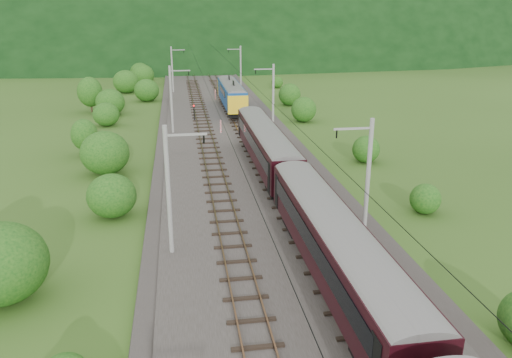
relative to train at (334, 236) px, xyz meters
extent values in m
plane|color=#2C4A17|center=(-2.40, 5.35, -3.28)|extent=(600.00, 600.00, 0.00)
cube|color=#38332D|center=(-2.40, 15.35, -3.13)|extent=(14.00, 220.00, 0.30)
cube|color=brown|center=(-5.52, 15.35, -2.78)|extent=(0.08, 220.00, 0.15)
cube|color=brown|center=(-4.08, 15.35, -2.78)|extent=(0.08, 220.00, 0.15)
cube|color=black|center=(-4.80, 15.35, -2.92)|extent=(2.40, 220.00, 0.12)
cube|color=brown|center=(-0.72, 15.35, -2.78)|extent=(0.08, 220.00, 0.15)
cube|color=brown|center=(0.72, 15.35, -2.78)|extent=(0.08, 220.00, 0.15)
cube|color=black|center=(0.00, 15.35, -2.92)|extent=(2.40, 220.00, 0.12)
cylinder|color=gray|center=(-8.60, 5.35, 1.02)|extent=(0.28, 0.28, 8.00)
cube|color=gray|center=(-7.40, 5.35, 4.42)|extent=(2.40, 0.12, 0.12)
cylinder|color=black|center=(-6.40, 5.35, 4.12)|extent=(0.10, 0.10, 0.50)
cylinder|color=gray|center=(-8.60, 37.35, 1.02)|extent=(0.28, 0.28, 8.00)
cube|color=gray|center=(-7.40, 37.35, 4.42)|extent=(2.40, 0.12, 0.12)
cylinder|color=black|center=(-6.40, 37.35, 4.12)|extent=(0.10, 0.10, 0.50)
cylinder|color=gray|center=(-8.60, 69.35, 1.02)|extent=(0.28, 0.28, 8.00)
cube|color=gray|center=(-7.40, 69.35, 4.42)|extent=(2.40, 0.12, 0.12)
cylinder|color=black|center=(-6.40, 69.35, 4.12)|extent=(0.10, 0.10, 0.50)
cylinder|color=gray|center=(-8.60, 101.35, 1.02)|extent=(0.28, 0.28, 8.00)
cube|color=gray|center=(-7.40, 101.35, 4.42)|extent=(2.40, 0.12, 0.12)
cylinder|color=black|center=(-6.40, 101.35, 4.12)|extent=(0.10, 0.10, 0.50)
cylinder|color=gray|center=(-8.60, 133.35, 1.02)|extent=(0.28, 0.28, 8.00)
cube|color=gray|center=(-7.40, 133.35, 4.42)|extent=(2.40, 0.12, 0.12)
cylinder|color=black|center=(-6.40, 133.35, 4.12)|extent=(0.10, 0.10, 0.50)
cylinder|color=gray|center=(3.80, 5.35, 1.02)|extent=(0.28, 0.28, 8.00)
cube|color=gray|center=(2.60, 5.35, 4.42)|extent=(2.40, 0.12, 0.12)
cylinder|color=black|center=(1.60, 5.35, 4.12)|extent=(0.10, 0.10, 0.50)
cylinder|color=gray|center=(3.80, 37.35, 1.02)|extent=(0.28, 0.28, 8.00)
cube|color=gray|center=(2.60, 37.35, 4.42)|extent=(2.40, 0.12, 0.12)
cylinder|color=black|center=(1.60, 37.35, 4.12)|extent=(0.10, 0.10, 0.50)
cylinder|color=gray|center=(3.80, 69.35, 1.02)|extent=(0.28, 0.28, 8.00)
cube|color=gray|center=(2.60, 69.35, 4.42)|extent=(2.40, 0.12, 0.12)
cylinder|color=black|center=(1.60, 69.35, 4.12)|extent=(0.10, 0.10, 0.50)
cylinder|color=gray|center=(3.80, 101.35, 1.02)|extent=(0.28, 0.28, 8.00)
cube|color=gray|center=(2.60, 101.35, 4.42)|extent=(2.40, 0.12, 0.12)
cylinder|color=black|center=(1.60, 101.35, 4.12)|extent=(0.10, 0.10, 0.50)
cylinder|color=gray|center=(3.80, 133.35, 1.02)|extent=(0.28, 0.28, 8.00)
cube|color=gray|center=(2.60, 133.35, 4.42)|extent=(2.40, 0.12, 0.12)
cylinder|color=black|center=(1.60, 133.35, 4.12)|extent=(0.10, 0.10, 0.50)
cylinder|color=black|center=(-4.80, 15.35, 3.82)|extent=(0.03, 198.00, 0.03)
cylinder|color=black|center=(0.00, 15.35, 3.82)|extent=(0.03, 198.00, 0.03)
ellipsoid|color=black|center=(-2.40, 265.35, -3.28)|extent=(504.00, 360.00, 244.00)
cube|color=black|center=(0.00, -0.10, -0.52)|extent=(2.64, 20.06, 2.74)
cylinder|color=slate|center=(0.00, -0.10, 0.71)|extent=(2.64, 19.96, 2.64)
cube|color=black|center=(-1.34, -0.10, -0.19)|extent=(0.05, 17.65, 1.05)
cube|color=black|center=(1.34, -0.10, -0.19)|extent=(0.05, 17.65, 1.05)
cube|color=black|center=(0.00, 6.92, -2.30)|extent=(2.01, 2.92, 0.82)
cube|color=black|center=(0.00, 20.99, -0.52)|extent=(2.64, 20.06, 2.74)
cylinder|color=slate|center=(0.00, 20.99, 0.71)|extent=(2.64, 19.96, 2.64)
cube|color=black|center=(-1.34, 20.99, -0.19)|extent=(0.05, 17.65, 1.05)
cube|color=black|center=(1.34, 20.99, -0.19)|extent=(0.05, 17.65, 1.05)
cube|color=black|center=(0.00, 13.97, -2.30)|extent=(2.01, 2.92, 0.82)
cube|color=black|center=(0.00, 28.01, -2.30)|extent=(2.01, 2.92, 0.82)
cube|color=#134795|center=(0.00, 50.28, -0.52)|extent=(2.64, 16.41, 2.74)
cylinder|color=slate|center=(0.00, 50.28, 0.71)|extent=(2.64, 16.33, 2.64)
cube|color=black|center=(-1.34, 50.28, -0.19)|extent=(0.05, 14.44, 1.05)
cube|color=black|center=(1.34, 50.28, -0.19)|extent=(0.05, 14.44, 1.05)
cube|color=black|center=(0.00, 44.54, -2.30)|extent=(2.01, 2.92, 0.82)
cube|color=black|center=(0.00, 56.03, -2.30)|extent=(2.01, 2.92, 0.82)
cube|color=yellow|center=(0.00, 58.29, -0.70)|extent=(2.70, 0.50, 2.46)
cube|color=yellow|center=(0.00, 42.28, -0.70)|extent=(2.70, 0.50, 2.46)
cube|color=black|center=(0.00, 53.28, 1.35)|extent=(0.08, 1.60, 0.82)
cylinder|color=red|center=(-2.84, 36.30, -2.19)|extent=(0.17, 0.17, 1.58)
cylinder|color=red|center=(-1.66, 60.00, -2.14)|extent=(0.18, 0.18, 1.67)
cylinder|color=black|center=(-5.77, 43.82, -1.99)|extent=(0.14, 0.14, 1.97)
sphere|color=red|center=(-5.77, 43.82, -0.96)|extent=(0.24, 0.24, 0.24)
ellipsoid|color=#134713|center=(-17.20, 1.72, -1.13)|extent=(4.76, 4.76, 4.29)
ellipsoid|color=#134713|center=(-12.92, 12.41, -1.66)|extent=(3.60, 3.60, 3.24)
ellipsoid|color=#134713|center=(-14.70, 22.94, -1.27)|extent=(4.46, 4.46, 4.01)
ellipsoid|color=#134713|center=(-16.38, 33.66, -2.45)|extent=(1.83, 1.83, 1.65)
ellipsoid|color=#134713|center=(-17.20, 43.70, -1.74)|extent=(3.42, 3.42, 3.08)
ellipsoid|color=#134713|center=(-17.51, 51.06, -1.41)|extent=(4.15, 4.15, 3.73)
ellipsoid|color=#134713|center=(-12.89, 61.73, -1.43)|extent=(4.09, 4.09, 3.68)
ellipsoid|color=#134713|center=(-17.08, 71.23, -1.21)|extent=(4.59, 4.59, 4.13)
ellipsoid|color=#134713|center=(-14.66, 81.10, -1.22)|extent=(4.57, 4.57, 4.11)
ellipsoid|color=#134713|center=(-15.65, 88.53, -1.43)|extent=(4.11, 4.11, 3.70)
ellipsoid|color=#134713|center=(-12.67, 101.71, -2.30)|extent=(2.17, 2.17, 1.95)
cylinder|color=black|center=(-17.55, 29.45, -2.22)|extent=(0.24, 0.24, 2.11)
ellipsoid|color=#134713|center=(-17.55, 29.45, -1.01)|extent=(2.72, 2.72, 3.26)
cylinder|color=black|center=(-20.59, 53.52, -1.86)|extent=(0.24, 0.24, 2.83)
ellipsoid|color=#134713|center=(-20.59, 53.52, -0.24)|extent=(3.64, 3.64, 4.37)
ellipsoid|color=#134713|center=(10.09, 9.43, -2.25)|extent=(2.29, 2.29, 2.06)
ellipsoid|color=#134713|center=(10.44, 22.68, -2.05)|extent=(2.72, 2.72, 2.45)
ellipsoid|color=#134713|center=(8.94, 42.14, -1.75)|extent=(3.40, 3.40, 3.06)
ellipsoid|color=#134713|center=(9.71, 54.41, -1.71)|extent=(3.48, 3.48, 3.13)
ellipsoid|color=#134713|center=(11.39, 73.05, -2.26)|extent=(2.27, 2.27, 2.04)
camera|label=1|loc=(-7.73, -22.89, 11.26)|focal=35.00mm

